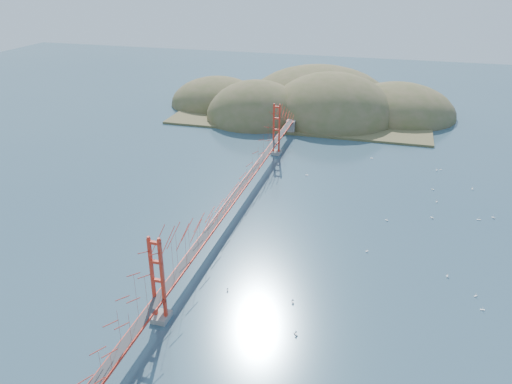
# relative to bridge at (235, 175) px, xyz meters

# --- Properties ---
(ground) EXTENTS (320.00, 320.00, 0.00)m
(ground) POSITION_rel_bridge_xyz_m (0.00, -0.18, -7.01)
(ground) COLOR #325165
(ground) RESTS_ON ground
(bridge) EXTENTS (2.20, 94.40, 12.00)m
(bridge) POSITION_rel_bridge_xyz_m (0.00, 0.00, 0.00)
(bridge) COLOR gray
(bridge) RESTS_ON ground
(far_headlands) EXTENTS (84.00, 58.00, 25.00)m
(far_headlands) POSITION_rel_bridge_xyz_m (2.21, 68.33, -7.01)
(far_headlands) COLOR brown
(far_headlands) RESTS_ON ground
(sailboat_11) EXTENTS (0.66, 0.66, 0.69)m
(sailboat_11) POSITION_rel_bridge_xyz_m (43.41, 9.75, -6.86)
(sailboat_11) COLOR white
(sailboat_11) RESTS_ON ground
(sailboat_9) EXTENTS (0.55, 0.61, 0.69)m
(sailboat_9) POSITION_rel_bridge_xyz_m (41.17, 21.36, -6.86)
(sailboat_9) COLOR white
(sailboat_9) RESTS_ON ground
(sailboat_12) EXTENTS (0.59, 0.50, 0.68)m
(sailboat_12) POSITION_rel_bridge_xyz_m (21.24, 32.76, -6.86)
(sailboat_12) COLOR white
(sailboat_12) RESTS_ON ground
(sailboat_7) EXTENTS (0.59, 0.59, 0.67)m
(sailboat_7) POSITION_rel_bridge_xyz_m (33.78, 19.08, -6.86)
(sailboat_7) COLOR white
(sailboat_7) RESTS_ON ground
(sailboat_4) EXTENTS (0.50, 0.52, 0.59)m
(sailboat_4) POSITION_rel_bridge_xyz_m (34.28, 13.56, -6.87)
(sailboat_4) COLOR white
(sailboat_4) RESTS_ON ground
(sailboat_16) EXTENTS (0.58, 0.58, 0.61)m
(sailboat_16) POSITION_rel_bridge_xyz_m (25.77, 3.76, -6.87)
(sailboat_16) COLOR white
(sailboat_16) RESTS_ON ground
(sailboat_10) EXTENTS (0.51, 0.51, 0.57)m
(sailboat_10) POSITION_rel_bridge_xyz_m (6.00, -22.42, -6.87)
(sailboat_10) COLOR white
(sailboat_10) RESTS_ON ground
(sailboat_8) EXTENTS (0.64, 0.56, 0.74)m
(sailboat_8) POSITION_rel_bridge_xyz_m (40.90, 8.24, -6.85)
(sailboat_8) COLOR white
(sailboat_8) RESTS_ON ground
(sailboat_13) EXTENTS (0.58, 0.58, 0.61)m
(sailboat_13) POSITION_rel_bridge_xyz_m (38.00, -14.68, -6.87)
(sailboat_13) COLOR white
(sailboat_13) RESTS_ON ground
(sailboat_1) EXTENTS (0.65, 0.65, 0.68)m
(sailboat_1) POSITION_rel_bridge_xyz_m (33.25, 6.85, -6.86)
(sailboat_1) COLOR white
(sailboat_1) RESTS_ON ground
(sailboat_5) EXTENTS (0.46, 0.58, 0.68)m
(sailboat_5) POSITION_rel_bridge_xyz_m (34.66, -10.89, -6.86)
(sailboat_5) COLOR white
(sailboat_5) RESTS_ON ground
(sailboat_6) EXTENTS (0.62, 0.63, 0.71)m
(sailboat_6) POSITION_rel_bridge_xyz_m (14.97, -22.53, -6.85)
(sailboat_6) COLOR white
(sailboat_6) RESTS_ON ground
(sailboat_2) EXTENTS (0.57, 0.48, 0.66)m
(sailboat_2) POSITION_rel_bridge_xyz_m (38.50, -17.49, -6.86)
(sailboat_2) COLOR white
(sailboat_2) RESTS_ON ground
(sailboat_17) EXTENTS (0.49, 0.43, 0.55)m
(sailboat_17) POSITION_rel_bridge_xyz_m (35.83, 30.02, -6.88)
(sailboat_17) COLOR white
(sailboat_17) RESTS_ON ground
(sailboat_15) EXTENTS (0.57, 0.65, 0.74)m
(sailboat_15) POSITION_rel_bridge_xyz_m (34.97, 29.43, -6.85)
(sailboat_15) COLOR white
(sailboat_15) RESTS_ON ground
(sailboat_14) EXTENTS (0.58, 0.58, 0.61)m
(sailboat_14) POSITION_rel_bridge_xyz_m (23.29, -7.25, -6.87)
(sailboat_14) COLOR white
(sailboat_14) RESTS_ON ground
(sailboat_3) EXTENTS (0.62, 0.58, 0.70)m
(sailboat_3) POSITION_rel_bridge_xyz_m (9.05, 19.39, -6.85)
(sailboat_3) COLOR white
(sailboat_3) RESTS_ON ground
(sailboat_extra_0) EXTENTS (0.71, 0.71, 0.74)m
(sailboat_extra_0) POSITION_rel_bridge_xyz_m (16.59, -28.44, -6.85)
(sailboat_extra_0) COLOR white
(sailboat_extra_0) RESTS_ON ground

